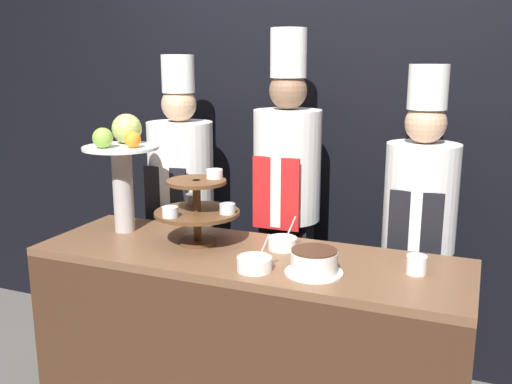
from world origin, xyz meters
TOP-DOWN VIEW (x-y plane):
  - wall_back at (0.00, 1.25)m, footprint 10.00×0.06m
  - buffet_counter at (0.00, 0.30)m, footprint 1.86×0.60m
  - tiered_stand at (-0.26, 0.35)m, footprint 0.38×0.38m
  - fruit_pedestal at (-0.69, 0.40)m, footprint 0.36×0.36m
  - cake_round at (0.33, 0.19)m, footprint 0.23×0.23m
  - cup_white at (0.70, 0.33)m, footprint 0.08×0.08m
  - serving_bowl_near at (0.10, 0.13)m, footprint 0.14×0.14m
  - serving_bowl_far at (0.12, 0.42)m, footprint 0.13×0.13m
  - chef_left at (-0.65, 0.88)m, footprint 0.36×0.36m
  - chef_center_left at (-0.03, 0.88)m, footprint 0.34×0.34m
  - chef_center_right at (0.64, 0.88)m, footprint 0.34×0.34m

SIDE VIEW (x-z plane):
  - buffet_counter at x=0.00m, z-range 0.00..0.90m
  - serving_bowl_far at x=0.12m, z-range 0.85..1.00m
  - serving_bowl_near at x=0.10m, z-range 0.85..1.01m
  - cup_white at x=0.70m, z-range 0.90..0.97m
  - chef_center_right at x=0.64m, z-range 0.10..1.79m
  - cake_round at x=0.33m, z-range 0.90..0.99m
  - chef_left at x=-0.65m, z-range 0.09..1.82m
  - chef_center_left at x=-0.03m, z-range 0.10..1.96m
  - tiered_stand at x=-0.26m, z-range 0.91..1.24m
  - fruit_pedestal at x=-0.69m, z-range 0.98..1.54m
  - wall_back at x=0.00m, z-range 0.00..2.80m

